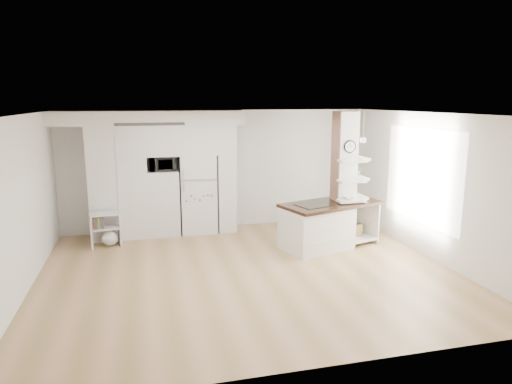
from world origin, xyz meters
TOP-DOWN VIEW (x-y plane):
  - floor at (0.00, 0.00)m, footprint 7.00×6.00m
  - room at (0.00, 0.00)m, footprint 7.04×6.04m
  - cabinet_wall at (-1.45, 2.67)m, footprint 4.00×0.71m
  - refrigerator at (-0.53, 2.68)m, footprint 0.78×0.69m
  - column at (2.38, 1.13)m, footprint 0.69×0.90m
  - window at (3.48, 0.30)m, footprint 0.00×2.40m
  - pendant_light at (1.70, 0.15)m, footprint 0.12×0.12m
  - kitchen_island at (1.73, 0.94)m, footprint 2.20×1.51m
  - bookshelf at (-2.45, 2.09)m, footprint 0.63×0.43m
  - floor_plant_a at (3.00, 1.46)m, footprint 0.32×0.28m
  - floor_plant_b at (3.00, 2.50)m, footprint 0.35×0.35m
  - microwave at (-1.27, 2.62)m, footprint 0.54×0.37m
  - shelf_plant at (2.63, 1.30)m, footprint 0.27×0.23m
  - decor_bowl at (2.30, 0.90)m, footprint 0.22×0.22m

SIDE VIEW (x-z plane):
  - floor at x=0.00m, z-range -0.01..0.01m
  - floor_plant_b at x=3.00m, z-range 0.00..0.49m
  - floor_plant_a at x=3.00m, z-range 0.00..0.52m
  - bookshelf at x=-2.45m, z-range -0.04..0.65m
  - kitchen_island at x=1.73m, z-range -0.27..1.21m
  - refrigerator at x=-0.53m, z-range 0.00..1.75m
  - decor_bowl at x=2.30m, z-range 0.98..1.03m
  - column at x=2.38m, z-range 0.00..2.70m
  - window at x=3.48m, z-range 0.30..2.70m
  - cabinet_wall at x=-1.45m, z-range 0.16..2.86m
  - shelf_plant at x=2.63m, z-range 1.38..1.67m
  - microwave at x=-1.27m, z-range 1.42..1.72m
  - room at x=0.00m, z-range 0.50..3.22m
  - pendant_light at x=1.70m, z-range 2.07..2.17m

